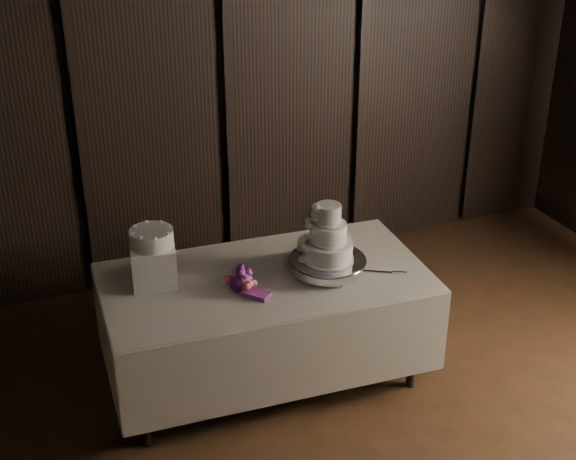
% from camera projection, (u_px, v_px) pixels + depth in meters
% --- Properties ---
extents(room, '(6.08, 7.08, 3.08)m').
position_uv_depth(room, '(510.00, 332.00, 3.03)').
color(room, black).
rests_on(room, ground).
extents(display_table, '(2.04, 1.14, 0.76)m').
position_uv_depth(display_table, '(266.00, 324.00, 5.05)').
color(display_table, beige).
rests_on(display_table, ground).
extents(cake_stand, '(0.54, 0.54, 0.09)m').
position_uv_depth(cake_stand, '(327.00, 266.00, 4.92)').
color(cake_stand, silver).
rests_on(cake_stand, display_table).
extents(wedding_cake, '(0.34, 0.31, 0.37)m').
position_uv_depth(wedding_cake, '(325.00, 240.00, 4.82)').
color(wedding_cake, white).
rests_on(wedding_cake, cake_stand).
extents(bouquet, '(0.45, 0.44, 0.17)m').
position_uv_depth(bouquet, '(241.00, 280.00, 4.74)').
color(bouquet, '#DC4C6F').
rests_on(bouquet, display_table).
extents(box_pedestal, '(0.30, 0.30, 0.25)m').
position_uv_depth(box_pedestal, '(154.00, 264.00, 4.77)').
color(box_pedestal, white).
rests_on(box_pedestal, display_table).
extents(small_cake, '(0.31, 0.31, 0.10)m').
position_uv_depth(small_cake, '(152.00, 238.00, 4.70)').
color(small_cake, white).
rests_on(small_cake, box_pedestal).
extents(cake_knife, '(0.33, 0.20, 0.01)m').
position_uv_depth(cake_knife, '(369.00, 271.00, 4.94)').
color(cake_knife, silver).
rests_on(cake_knife, display_table).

